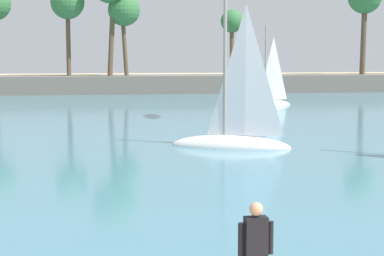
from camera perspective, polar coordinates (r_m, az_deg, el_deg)
sea at (r=56.50m, az=-8.54°, el=2.77°), size 220.00×92.83×0.06m
palm_headland at (r=62.75m, az=-9.25°, el=6.10°), size 119.30×6.56×13.45m
person_at_waterline at (r=9.57m, az=5.84°, el=-11.26°), size 0.55×0.22×1.67m
sailboat_mid_bay at (r=25.67m, az=3.79°, el=-0.30°), size 5.20×3.24×7.25m
sailboat_toward_headland at (r=46.83m, az=7.01°, el=2.73°), size 4.52×3.02×6.35m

